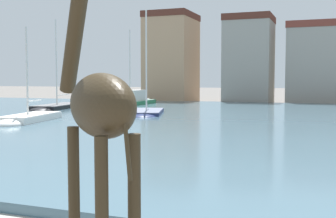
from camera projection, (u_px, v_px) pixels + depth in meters
harbor_water at (240, 121)px, 28.94m from camera, size 81.93×42.77×0.37m
giraffe_statue at (97, 112)px, 5.98m from camera, size 2.47×2.20×5.07m
sailboat_navy at (146, 114)px, 32.79m from camera, size 3.97×6.72×8.29m
sailboat_white at (27, 121)px, 26.95m from camera, size 3.00×6.38×6.33m
sailboat_green at (130, 103)px, 43.97m from camera, size 2.06×9.08×8.08m
sailboat_black at (56, 108)px, 38.97m from camera, size 3.35×8.12×8.45m
townhouse_end_terrace at (172, 58)px, 55.64m from camera, size 5.80×6.99×11.56m
townhouse_corner_house at (249, 60)px, 52.94m from camera, size 5.70×6.14×10.83m
townhouse_tall_gabled at (320, 64)px, 51.41m from camera, size 7.68×6.99×9.77m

